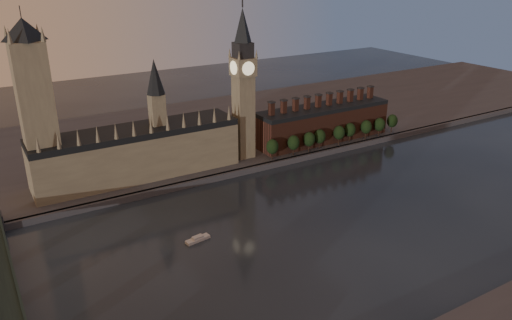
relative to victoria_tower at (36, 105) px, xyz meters
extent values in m
plane|color=black|center=(120.00, -115.00, -59.09)|extent=(900.00, 900.00, 0.00)
cube|color=#434348|center=(120.00, -25.00, -57.09)|extent=(900.00, 4.00, 4.00)
cube|color=#434348|center=(120.00, 65.00, -57.09)|extent=(900.00, 180.00, 4.00)
cube|color=gray|center=(55.00, 0.00, -41.09)|extent=(130.00, 30.00, 28.00)
cube|color=black|center=(55.00, 0.00, -25.09)|extent=(130.00, 30.00, 4.00)
cube|color=gray|center=(70.00, 0.00, -15.09)|extent=(9.00, 9.00, 24.00)
cone|color=black|center=(70.00, 0.00, 7.91)|extent=(12.00, 12.00, 22.00)
cone|color=gray|center=(-4.00, -14.00, -18.09)|extent=(2.60, 2.60, 10.00)
cone|color=gray|center=(6.73, -14.00, -18.09)|extent=(2.60, 2.60, 10.00)
cone|color=gray|center=(17.45, -14.00, -18.09)|extent=(2.60, 2.60, 10.00)
cone|color=gray|center=(28.18, -14.00, -18.09)|extent=(2.60, 2.60, 10.00)
cone|color=gray|center=(38.91, -14.00, -18.09)|extent=(2.60, 2.60, 10.00)
cone|color=gray|center=(49.64, -14.00, -18.09)|extent=(2.60, 2.60, 10.00)
cone|color=gray|center=(60.36, -14.00, -18.09)|extent=(2.60, 2.60, 10.00)
cone|color=gray|center=(71.09, -14.00, -18.09)|extent=(2.60, 2.60, 10.00)
cone|color=gray|center=(81.82, -14.00, -18.09)|extent=(2.60, 2.60, 10.00)
cone|color=gray|center=(92.55, -14.00, -18.09)|extent=(2.60, 2.60, 10.00)
cone|color=gray|center=(103.27, -14.00, -18.09)|extent=(2.60, 2.60, 10.00)
cone|color=gray|center=(114.00, -14.00, -18.09)|extent=(2.60, 2.60, 10.00)
cube|color=gray|center=(0.00, 0.00, -10.09)|extent=(18.00, 18.00, 90.00)
cone|color=black|center=(0.00, 0.00, 40.91)|extent=(24.00, 24.00, 12.00)
cylinder|color=#232326|center=(0.00, 0.00, 46.91)|extent=(0.50, 0.50, 12.00)
cone|color=gray|center=(-8.00, -8.00, 38.91)|extent=(3.00, 3.00, 8.00)
cone|color=gray|center=(8.00, -8.00, 38.91)|extent=(3.00, 3.00, 8.00)
cone|color=gray|center=(-8.00, 8.00, 38.91)|extent=(3.00, 3.00, 8.00)
cone|color=gray|center=(8.00, 8.00, 38.91)|extent=(3.00, 3.00, 8.00)
cube|color=gray|center=(130.00, -5.00, -26.09)|extent=(12.00, 12.00, 58.00)
cube|color=gray|center=(130.00, -5.00, 8.91)|extent=(14.00, 14.00, 12.00)
cube|color=#232326|center=(130.00, -5.00, 19.91)|extent=(11.00, 11.00, 10.00)
cone|color=black|center=(130.00, -5.00, 35.91)|extent=(13.00, 13.00, 22.00)
cylinder|color=#232326|center=(130.00, -5.00, 49.41)|extent=(1.00, 1.00, 5.00)
cylinder|color=beige|center=(130.00, -12.20, 8.91)|extent=(9.00, 0.50, 9.00)
cylinder|color=beige|center=(130.00, 2.20, 8.91)|extent=(9.00, 0.50, 9.00)
cylinder|color=beige|center=(122.80, -5.00, 8.91)|extent=(0.50, 9.00, 9.00)
cylinder|color=beige|center=(137.20, -5.00, 8.91)|extent=(0.50, 9.00, 9.00)
cone|color=gray|center=(123.50, -11.50, 17.91)|extent=(2.00, 2.00, 6.00)
cone|color=gray|center=(136.50, -11.50, 17.91)|extent=(2.00, 2.00, 6.00)
cone|color=gray|center=(123.50, 1.50, 17.91)|extent=(2.00, 2.00, 6.00)
cone|color=gray|center=(136.50, 1.50, 17.91)|extent=(2.00, 2.00, 6.00)
cube|color=#512A1F|center=(200.00, -5.00, -43.09)|extent=(110.00, 25.00, 24.00)
cube|color=black|center=(200.00, -5.00, -29.59)|extent=(110.00, 25.00, 3.00)
cube|color=#512A1F|center=(153.00, -5.00, -23.59)|extent=(3.50, 3.50, 9.00)
cube|color=#232326|center=(153.00, -5.00, -18.59)|extent=(4.20, 4.20, 1.00)
cube|color=#512A1F|center=(163.44, -5.00, -23.59)|extent=(3.50, 3.50, 9.00)
cube|color=#232326|center=(163.44, -5.00, -18.59)|extent=(4.20, 4.20, 1.00)
cube|color=#512A1F|center=(173.89, -5.00, -23.59)|extent=(3.50, 3.50, 9.00)
cube|color=#232326|center=(173.89, -5.00, -18.59)|extent=(4.20, 4.20, 1.00)
cube|color=#512A1F|center=(184.33, -5.00, -23.59)|extent=(3.50, 3.50, 9.00)
cube|color=#232326|center=(184.33, -5.00, -18.59)|extent=(4.20, 4.20, 1.00)
cube|color=#512A1F|center=(194.78, -5.00, -23.59)|extent=(3.50, 3.50, 9.00)
cube|color=#232326|center=(194.78, -5.00, -18.59)|extent=(4.20, 4.20, 1.00)
cube|color=#512A1F|center=(205.22, -5.00, -23.59)|extent=(3.50, 3.50, 9.00)
cube|color=#232326|center=(205.22, -5.00, -18.59)|extent=(4.20, 4.20, 1.00)
cube|color=#512A1F|center=(215.67, -5.00, -23.59)|extent=(3.50, 3.50, 9.00)
cube|color=#232326|center=(215.67, -5.00, -18.59)|extent=(4.20, 4.20, 1.00)
cube|color=#512A1F|center=(226.11, -5.00, -23.59)|extent=(3.50, 3.50, 9.00)
cube|color=#232326|center=(226.11, -5.00, -18.59)|extent=(4.20, 4.20, 1.00)
cube|color=#512A1F|center=(236.56, -5.00, -23.59)|extent=(3.50, 3.50, 9.00)
cube|color=#232326|center=(236.56, -5.00, -18.59)|extent=(4.20, 4.20, 1.00)
cube|color=#512A1F|center=(247.00, -5.00, -23.59)|extent=(3.50, 3.50, 9.00)
cube|color=#232326|center=(247.00, -5.00, -18.59)|extent=(4.20, 4.20, 1.00)
cylinder|color=black|center=(143.92, -20.73, -52.09)|extent=(0.80, 0.80, 6.00)
ellipsoid|color=black|center=(143.92, -20.73, -45.59)|extent=(8.60, 8.60, 10.75)
cylinder|color=black|center=(161.35, -21.49, -52.09)|extent=(0.80, 0.80, 6.00)
ellipsoid|color=black|center=(161.35, -21.49, -45.59)|extent=(8.60, 8.60, 10.75)
cylinder|color=black|center=(175.27, -21.29, -52.09)|extent=(0.80, 0.80, 6.00)
ellipsoid|color=black|center=(175.27, -21.29, -45.59)|extent=(8.60, 8.60, 10.75)
cylinder|color=black|center=(185.80, -20.16, -52.09)|extent=(0.80, 0.80, 6.00)
ellipsoid|color=black|center=(185.80, -20.16, -45.59)|extent=(8.60, 8.60, 10.75)
cylinder|color=black|center=(203.70, -20.70, -52.09)|extent=(0.80, 0.80, 6.00)
ellipsoid|color=black|center=(203.70, -20.70, -45.59)|extent=(8.60, 8.60, 10.75)
cylinder|color=black|center=(215.24, -19.58, -52.09)|extent=(0.80, 0.80, 6.00)
ellipsoid|color=black|center=(215.24, -19.58, -45.59)|extent=(8.60, 8.60, 10.75)
cylinder|color=black|center=(230.93, -20.58, -52.09)|extent=(0.80, 0.80, 6.00)
ellipsoid|color=black|center=(230.93, -20.58, -45.59)|extent=(8.60, 8.60, 10.75)
cylinder|color=black|center=(244.19, -21.35, -52.09)|extent=(0.80, 0.80, 6.00)
ellipsoid|color=black|center=(244.19, -21.35, -45.59)|extent=(8.60, 8.60, 10.75)
cylinder|color=black|center=(259.86, -19.57, -52.09)|extent=(0.80, 0.80, 6.00)
ellipsoid|color=black|center=(259.86, -19.57, -45.59)|extent=(8.60, 8.60, 10.75)
cube|color=#1C2B28|center=(-29.50, -120.00, -48.19)|extent=(1.00, 200.00, 1.30)
cylinder|color=#232326|center=(-35.00, -98.00, -55.21)|extent=(8.00, 8.00, 7.75)
cube|color=silver|center=(55.50, -88.10, -58.33)|extent=(13.63, 5.74, 1.51)
cube|color=silver|center=(55.50, -88.10, -57.01)|extent=(6.03, 3.66, 1.13)
camera|label=1|loc=(-33.04, -294.06, 73.75)|focal=35.00mm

